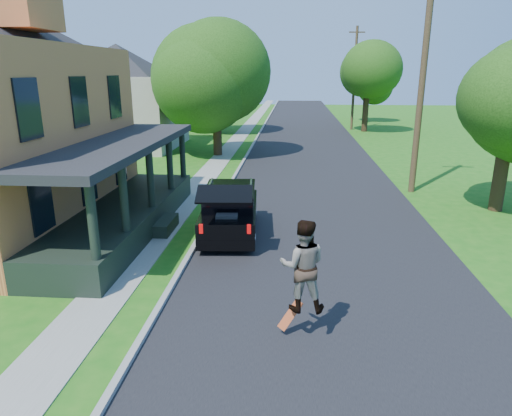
{
  "coord_description": "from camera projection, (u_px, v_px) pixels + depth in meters",
  "views": [
    {
      "loc": [
        -1.01,
        -8.68,
        5.36
      ],
      "look_at": [
        -1.97,
        3.0,
        1.84
      ],
      "focal_mm": 32.0,
      "sensor_mm": 36.0,
      "label": 1
    }
  ],
  "objects": [
    {
      "name": "ground",
      "position": [
        336.0,
        332.0,
        9.75
      ],
      "size": [
        140.0,
        140.0,
        0.0
      ],
      "primitive_type": "plane",
      "color": "#1A6213",
      "rests_on": "ground"
    },
    {
      "name": "street",
      "position": [
        309.0,
        159.0,
        28.84
      ],
      "size": [
        8.0,
        120.0,
        0.02
      ],
      "primitive_type": "cube",
      "color": "black",
      "rests_on": "ground"
    },
    {
      "name": "curb",
      "position": [
        245.0,
        159.0,
        29.15
      ],
      "size": [
        0.15,
        120.0,
        0.12
      ],
      "primitive_type": "cube",
      "color": "gray",
      "rests_on": "ground"
    },
    {
      "name": "sidewalk",
      "position": [
        221.0,
        158.0,
        29.28
      ],
      "size": [
        1.3,
        120.0,
        0.03
      ],
      "primitive_type": "cube",
      "color": "gray",
      "rests_on": "ground"
    },
    {
      "name": "front_walk",
      "position": [
        52.0,
        228.0,
        16.22
      ],
      "size": [
        6.5,
        1.2,
        0.03
      ],
      "primitive_type": "cube",
      "color": "gray",
      "rests_on": "ground"
    },
    {
      "name": "neighbor_house_mid",
      "position": [
        119.0,
        88.0,
        32.51
      ],
      "size": [
        12.78,
        12.78,
        8.3
      ],
      "color": "#BDB5A7",
      "rests_on": "ground"
    },
    {
      "name": "neighbor_house_far",
      "position": [
        175.0,
        83.0,
        47.78
      ],
      "size": [
        12.78,
        12.78,
        8.3
      ],
      "color": "#BDB5A7",
      "rests_on": "ground"
    },
    {
      "name": "black_suv",
      "position": [
        230.0,
        211.0,
        15.43
      ],
      "size": [
        2.05,
        4.69,
        2.14
      ],
      "rotation": [
        0.0,
        0.0,
        0.07
      ],
      "color": "black",
      "rests_on": "ground"
    },
    {
      "name": "skateboarder",
      "position": [
        303.0,
        266.0,
        9.08
      ],
      "size": [
        0.95,
        0.74,
        1.92
      ],
      "rotation": [
        0.0,
        0.0,
        3.16
      ],
      "color": "black",
      "rests_on": "ground"
    },
    {
      "name": "skateboard",
      "position": [
        290.0,
        316.0,
        9.56
      ],
      "size": [
        0.54,
        0.29,
        0.65
      ],
      "rotation": [
        0.0,
        0.0,
        -0.43
      ],
      "color": "#9D350D",
      "rests_on": "ground"
    },
    {
      "name": "tree_left_mid",
      "position": [
        215.0,
        67.0,
        28.72
      ],
      "size": [
        7.64,
        7.45,
        8.94
      ],
      "rotation": [
        0.0,
        0.0,
        0.31
      ],
      "color": "black",
      "rests_on": "ground"
    },
    {
      "name": "tree_left_far",
      "position": [
        216.0,
        68.0,
        39.07
      ],
      "size": [
        6.54,
        6.4,
        9.03
      ],
      "rotation": [
        0.0,
        0.0,
        0.04
      ],
      "color": "black",
      "rests_on": "ground"
    },
    {
      "name": "tree_right_mid",
      "position": [
        368.0,
        70.0,
        40.73
      ],
      "size": [
        5.74,
        5.81,
        8.22
      ],
      "rotation": [
        0.0,
        0.0,
        -0.19
      ],
      "color": "black",
      "rests_on": "ground"
    },
    {
      "name": "tree_right_far",
      "position": [
        368.0,
        80.0,
        48.49
      ],
      "size": [
        5.18,
        5.24,
        6.92
      ],
      "rotation": [
        0.0,
        0.0,
        -0.19
      ],
      "color": "black",
      "rests_on": "ground"
    },
    {
      "name": "utility_pole_near",
      "position": [
        424.0,
        60.0,
        19.49
      ],
      "size": [
        1.76,
        0.29,
        11.35
      ],
      "rotation": [
        0.0,
        0.0,
        -0.0
      ],
      "color": "#3E281C",
      "rests_on": "ground"
    },
    {
      "name": "utility_pole_far",
      "position": [
        354.0,
        78.0,
        42.34
      ],
      "size": [
        1.47,
        0.26,
        9.29
      ],
      "rotation": [
        0.0,
        0.0,
        0.11
      ],
      "color": "#3E281C",
      "rests_on": "ground"
    }
  ]
}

